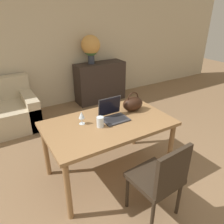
% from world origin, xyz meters
% --- Properties ---
extents(ground_plane, '(14.00, 14.00, 0.00)m').
position_xyz_m(ground_plane, '(0.00, 0.00, 0.00)').
color(ground_plane, '#846647').
extents(wall_back, '(10.00, 0.06, 2.70)m').
position_xyz_m(wall_back, '(0.00, 3.19, 1.35)').
color(wall_back, beige).
rests_on(wall_back, ground_plane).
extents(dining_table, '(1.47, 0.88, 0.75)m').
position_xyz_m(dining_table, '(0.12, 0.69, 0.67)').
color(dining_table, olive).
rests_on(dining_table, ground_plane).
extents(chair, '(0.47, 0.47, 0.88)m').
position_xyz_m(chair, '(0.23, -0.11, 0.50)').
color(chair, '#2D2319').
rests_on(chair, ground_plane).
extents(sideboard, '(1.10, 0.40, 0.86)m').
position_xyz_m(sideboard, '(1.19, 2.89, 0.43)').
color(sideboard, '#332823').
rests_on(sideboard, ground_plane).
extents(laptop, '(0.30, 0.26, 0.24)m').
position_xyz_m(laptop, '(0.22, 0.76, 0.81)').
color(laptop, '#38383D').
rests_on(laptop, dining_table).
extents(drinking_glass, '(0.08, 0.08, 0.12)m').
position_xyz_m(drinking_glass, '(-0.01, 0.65, 0.81)').
color(drinking_glass, silver).
rests_on(drinking_glass, dining_table).
extents(wine_glass, '(0.07, 0.07, 0.15)m').
position_xyz_m(wine_glass, '(-0.16, 0.81, 0.85)').
color(wine_glass, silver).
rests_on(wine_glass, dining_table).
extents(handbag, '(0.28, 0.19, 0.25)m').
position_xyz_m(handbag, '(0.55, 0.81, 0.84)').
color(handbag, black).
rests_on(handbag, dining_table).
extents(flower_vase, '(0.39, 0.39, 0.58)m').
position_xyz_m(flower_vase, '(1.01, 2.93, 1.21)').
color(flower_vase, '#333847').
rests_on(flower_vase, sideboard).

